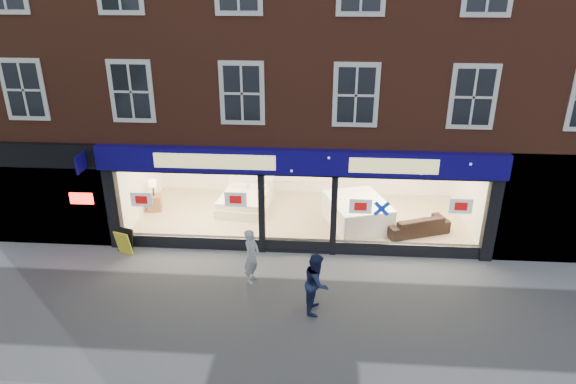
# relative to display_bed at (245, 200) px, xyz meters

# --- Properties ---
(ground) EXTENTS (120.00, 120.00, 0.00)m
(ground) POSITION_rel_display_bed_xyz_m (1.99, -5.81, -0.42)
(ground) COLOR gray
(ground) RESTS_ON ground
(showroom_floor) EXTENTS (11.00, 4.50, 0.10)m
(showroom_floor) POSITION_rel_display_bed_xyz_m (1.99, -0.56, -0.37)
(showroom_floor) COLOR tan
(showroom_floor) RESTS_ON ground
(building) EXTENTS (19.00, 8.26, 10.30)m
(building) POSITION_rel_display_bed_xyz_m (1.98, 1.12, 6.26)
(building) COLOR brown
(building) RESTS_ON ground
(display_bed) EXTENTS (1.85, 2.16, 1.12)m
(display_bed) POSITION_rel_display_bed_xyz_m (0.00, 0.00, 0.00)
(display_bed) COLOR white
(display_bed) RESTS_ON showroom_floor
(bedside_table) EXTENTS (0.53, 0.53, 0.55)m
(bedside_table) POSITION_rel_display_bed_xyz_m (-3.11, -0.40, -0.04)
(bedside_table) COLOR brown
(bedside_table) RESTS_ON showroom_floor
(mattress_stack) EXTENTS (2.32, 2.61, 0.86)m
(mattress_stack) POSITION_rel_display_bed_xyz_m (3.85, -0.98, 0.11)
(mattress_stack) COLOR white
(mattress_stack) RESTS_ON showroom_floor
(sofa) EXTENTS (2.19, 1.48, 0.60)m
(sofa) POSITION_rel_display_bed_xyz_m (5.69, -1.43, -0.02)
(sofa) COLOR black
(sofa) RESTS_ON showroom_floor
(a_board) EXTENTS (0.59, 0.48, 0.79)m
(a_board) POSITION_rel_display_bed_xyz_m (-3.12, -3.23, -0.02)
(a_board) COLOR gold
(a_board) RESTS_ON ground
(pedestrian_grey) EXTENTS (0.52, 0.65, 1.55)m
(pedestrian_grey) POSITION_rel_display_bed_xyz_m (0.85, -4.41, 0.36)
(pedestrian_grey) COLOR #A1A3A8
(pedestrian_grey) RESTS_ON ground
(pedestrian_blue) EXTENTS (0.65, 0.81, 1.57)m
(pedestrian_blue) POSITION_rel_display_bed_xyz_m (2.62, -5.57, 0.37)
(pedestrian_blue) COLOR #161F40
(pedestrian_blue) RESTS_ON ground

